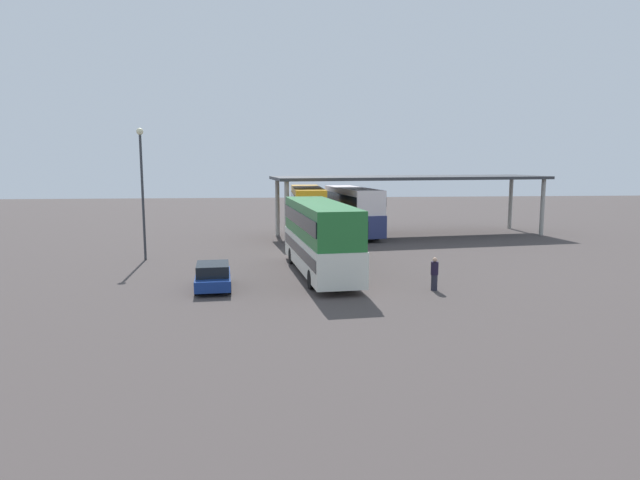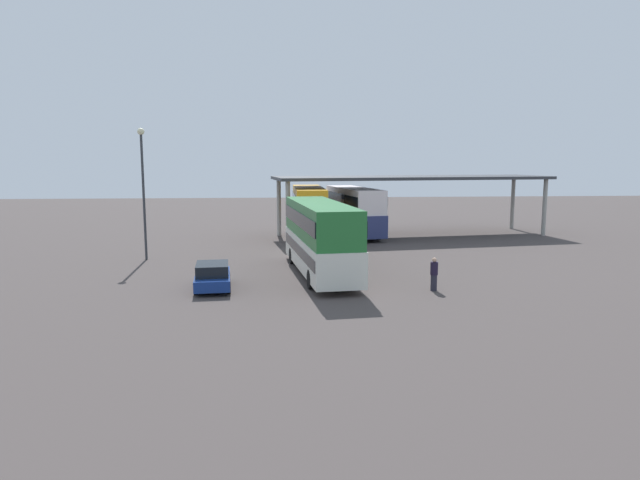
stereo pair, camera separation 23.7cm
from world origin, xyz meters
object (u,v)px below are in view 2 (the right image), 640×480
double_decker_mid_row (354,209)px  parked_hatchback (213,276)px  lamppost_tall (143,179)px  pedestrian_waiting (434,274)px  double_decker_near_canopy (309,211)px  double_decker_main (320,235)px

double_decker_mid_row → parked_hatchback: bearing=143.9°
parked_hatchback → lamppost_tall: size_ratio=0.48×
lamppost_tall → pedestrian_waiting: (16.52, -10.13, -4.48)m
pedestrian_waiting → lamppost_tall: bearing=20.9°
double_decker_near_canopy → lamppost_tall: size_ratio=1.19×
double_decker_main → lamppost_tall: lamppost_tall is taller
double_decker_main → lamppost_tall: bearing=56.9°
double_decker_near_canopy → double_decker_mid_row: size_ratio=0.97×
double_decker_main → pedestrian_waiting: double_decker_main is taller
double_decker_main → pedestrian_waiting: bearing=-135.9°
lamppost_tall → pedestrian_waiting: 19.89m
parked_hatchback → lamppost_tall: (-5.34, 8.86, 4.65)m
lamppost_tall → pedestrian_waiting: lamppost_tall is taller
double_decker_main → pedestrian_waiting: size_ratio=6.90×
double_decker_mid_row → lamppost_tall: (-15.36, -10.86, 3.05)m
double_decker_near_canopy → double_decker_main: bearing=179.2°
double_decker_main → double_decker_mid_row: double_decker_mid_row is taller
double_decker_main → double_decker_mid_row: 17.03m
double_decker_main → parked_hatchback: 6.80m
double_decker_near_canopy → parked_hatchback: bearing=161.6°
lamppost_tall → pedestrian_waiting: size_ratio=5.05×
parked_hatchback → lamppost_tall: lamppost_tall is taller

